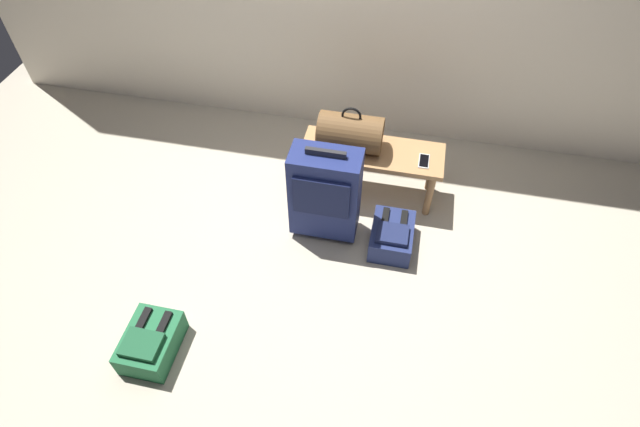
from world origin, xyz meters
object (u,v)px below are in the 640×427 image
at_px(bench, 372,157).
at_px(cell_phone, 424,161).
at_px(duffel_bag_brown, 350,132).
at_px(suitcase_upright_navy, 325,193).
at_px(backpack_navy, 392,236).
at_px(backpack_green, 151,342).

relative_size(bench, cell_phone, 6.94).
bearing_deg(cell_phone, duffel_bag_brown, 175.36).
xyz_separation_m(suitcase_upright_navy, backpack_navy, (0.47, -0.03, -0.29)).
distance_m(backpack_green, backpack_navy, 1.66).
xyz_separation_m(cell_phone, backpack_green, (-1.40, -1.51, -0.32)).
xyz_separation_m(bench, backpack_navy, (0.22, -0.48, -0.25)).
xyz_separation_m(cell_phone, backpack_navy, (-0.14, -0.43, -0.32)).
distance_m(suitcase_upright_navy, backpack_green, 1.40).
height_order(bench, suitcase_upright_navy, suitcase_upright_navy).
distance_m(bench, duffel_bag_brown, 0.25).
distance_m(bench, backpack_navy, 0.58).
relative_size(duffel_bag_brown, suitcase_upright_navy, 0.59).
height_order(suitcase_upright_navy, backpack_green, suitcase_upright_navy).
height_order(duffel_bag_brown, backpack_green, duffel_bag_brown).
distance_m(cell_phone, backpack_green, 2.09).
relative_size(bench, backpack_green, 2.63).
relative_size(cell_phone, backpack_navy, 0.38).
bearing_deg(backpack_green, cell_phone, 47.07).
bearing_deg(duffel_bag_brown, cell_phone, -4.64).
distance_m(cell_phone, backpack_navy, 0.56).
distance_m(bench, cell_phone, 0.37).
height_order(cell_phone, backpack_navy, cell_phone).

